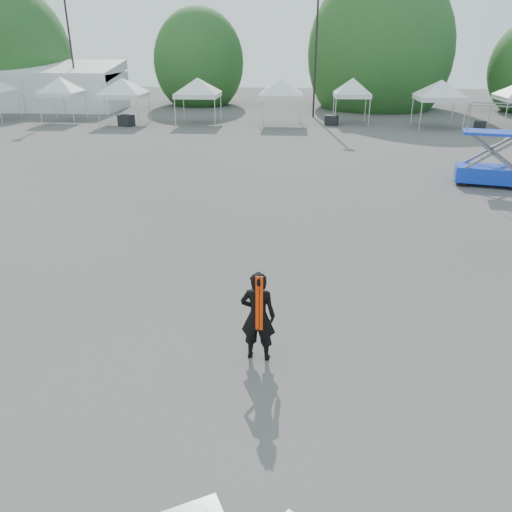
{
  "coord_description": "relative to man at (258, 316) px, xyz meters",
  "views": [
    {
      "loc": [
        1.85,
        -11.09,
        5.86
      ],
      "look_at": [
        0.97,
        -0.59,
        1.3
      ],
      "focal_mm": 35.0,
      "sensor_mm": 36.0,
      "label": 1
    }
  ],
  "objects": [
    {
      "name": "tree_far_w",
      "position": [
        -27.18,
        40.71,
        3.59
      ],
      "size": [
        4.8,
        4.8,
        7.3
      ],
      "color": "#382314",
      "rests_on": "ground"
    },
    {
      "name": "ground",
      "position": [
        -1.18,
        2.71,
        -0.95
      ],
      "size": [
        120.0,
        120.0,
        0.0
      ],
      "primitive_type": "plane",
      "color": "#474442",
      "rests_on": "ground"
    },
    {
      "name": "tree_mid_w",
      "position": [
        -9.18,
        42.71,
        2.98
      ],
      "size": [
        4.16,
        4.16,
        6.33
      ],
      "color": "#382314",
      "rests_on": "ground"
    },
    {
      "name": "scissor_lift",
      "position": [
        8.98,
        13.85,
        0.78
      ],
      "size": [
        2.89,
        1.9,
        3.44
      ],
      "rotation": [
        0.0,
        0.0,
        -0.23
      ],
      "color": "#0D50B0",
      "rests_on": "ground"
    },
    {
      "name": "marquee",
      "position": [
        -23.18,
        37.71,
        1.02
      ],
      "size": [
        15.0,
        6.25,
        4.23
      ],
      "color": "silver",
      "rests_on": "ground"
    },
    {
      "name": "tent_f",
      "position": [
        4.57,
        31.34,
        2.11
      ],
      "size": [
        3.78,
        3.78,
        3.88
      ],
      "color": "silver",
      "rests_on": "ground"
    },
    {
      "name": "tent_c",
      "position": [
        -12.59,
        29.88,
        2.11
      ],
      "size": [
        4.5,
        4.5,
        3.88
      ],
      "color": "silver",
      "rests_on": "ground"
    },
    {
      "name": "tent_b",
      "position": [
        -17.73,
        30.6,
        2.11
      ],
      "size": [
        3.91,
        3.91,
        3.88
      ],
      "color": "silver",
      "rests_on": "ground"
    },
    {
      "name": "crate_mid",
      "position": [
        3.1,
        30.36,
        -0.59
      ],
      "size": [
        1.09,
        0.94,
        0.73
      ],
      "primitive_type": "cube",
      "rotation": [
        0.0,
        0.0,
        -0.25
      ],
      "color": "black",
      "rests_on": "ground"
    },
    {
      "name": "light_pole_east",
      "position": [
        1.82,
        34.71,
        4.57
      ],
      "size": [
        0.6,
        0.25,
        9.8
      ],
      "color": "black",
      "rests_on": "ground"
    },
    {
      "name": "tent_g",
      "position": [
        10.62,
        29.8,
        2.11
      ],
      "size": [
        4.5,
        4.5,
        3.88
      ],
      "color": "silver",
      "rests_on": "ground"
    },
    {
      "name": "man",
      "position": [
        0.0,
        0.0,
        0.0
      ],
      "size": [
        0.73,
        0.52,
        1.89
      ],
      "rotation": [
        0.0,
        0.0,
        3.04
      ],
      "color": "black",
      "rests_on": "ground"
    },
    {
      "name": "crate_west",
      "position": [
        -12.15,
        28.68,
        -0.55
      ],
      "size": [
        1.25,
        1.13,
        0.8
      ],
      "primitive_type": "cube",
      "rotation": [
        0.0,
        0.0,
        -0.4
      ],
      "color": "black",
      "rests_on": "ground"
    },
    {
      "name": "crate_east",
      "position": [
        13.54,
        29.15,
        -0.65
      ],
      "size": [
        0.95,
        0.86,
        0.6
      ],
      "primitive_type": "cube",
      "rotation": [
        0.0,
        0.0,
        -0.41
      ],
      "color": "black",
      "rests_on": "ground"
    },
    {
      "name": "tree_mid_e",
      "position": [
        7.82,
        41.71,
        3.89
      ],
      "size": [
        5.12,
        5.12,
        7.79
      ],
      "color": "#382314",
      "rests_on": "ground"
    },
    {
      "name": "tent_e",
      "position": [
        -0.74,
        30.23,
        2.11
      ],
      "size": [
        4.41,
        4.41,
        3.88
      ],
      "color": "silver",
      "rests_on": "ground"
    },
    {
      "name": "tent_d",
      "position": [
        -7.0,
        30.45,
        2.11
      ],
      "size": [
        4.49,
        4.49,
        3.88
      ],
      "color": "silver",
      "rests_on": "ground"
    },
    {
      "name": "light_pole_west",
      "position": [
        -19.18,
        36.71,
        4.82
      ],
      "size": [
        0.6,
        0.25,
        10.3
      ],
      "color": "black",
      "rests_on": "ground"
    }
  ]
}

